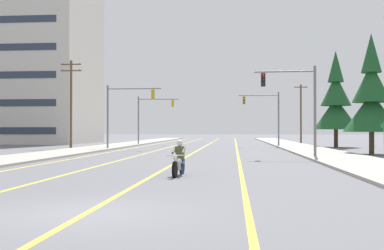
% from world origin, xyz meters
% --- Properties ---
extents(ground_plane, '(400.00, 400.00, 0.00)m').
position_xyz_m(ground_plane, '(0.00, 0.00, 0.00)').
color(ground_plane, '#5B5B60').
extents(lane_stripe_center, '(0.16, 100.00, 0.01)m').
position_xyz_m(lane_stripe_center, '(0.07, 45.00, 0.00)').
color(lane_stripe_center, yellow).
rests_on(lane_stripe_center, ground).
extents(lane_stripe_left, '(0.16, 100.00, 0.01)m').
position_xyz_m(lane_stripe_left, '(-3.64, 45.00, 0.00)').
color(lane_stripe_left, yellow).
rests_on(lane_stripe_left, ground).
extents(lane_stripe_right, '(0.16, 100.00, 0.01)m').
position_xyz_m(lane_stripe_right, '(3.69, 45.00, 0.00)').
color(lane_stripe_right, yellow).
rests_on(lane_stripe_right, ground).
extents(lane_stripe_far_left, '(0.16, 100.00, 0.01)m').
position_xyz_m(lane_stripe_far_left, '(-7.09, 45.00, 0.00)').
color(lane_stripe_far_left, yellow).
rests_on(lane_stripe_far_left, ground).
extents(sidewalk_kerb_right, '(4.40, 110.00, 0.14)m').
position_xyz_m(sidewalk_kerb_right, '(10.29, 40.00, 0.07)').
color(sidewalk_kerb_right, '#9E998E').
rests_on(sidewalk_kerb_right, ground).
extents(sidewalk_kerb_left, '(4.40, 110.00, 0.14)m').
position_xyz_m(sidewalk_kerb_left, '(-10.29, 40.00, 0.07)').
color(sidewalk_kerb_left, '#9E998E').
rests_on(sidewalk_kerb_left, ground).
extents(motorcycle_with_rider, '(0.70, 2.19, 1.46)m').
position_xyz_m(motorcycle_with_rider, '(1.13, 8.70, 0.59)').
color(motorcycle_with_rider, black).
rests_on(motorcycle_with_rider, ground).
extents(traffic_signal_near_right, '(4.15, 0.37, 6.20)m').
position_xyz_m(traffic_signal_near_right, '(7.68, 21.72, 4.05)').
color(traffic_signal_near_right, slate).
rests_on(traffic_signal_near_right, ground).
extents(traffic_signal_near_left, '(5.32, 0.37, 6.20)m').
position_xyz_m(traffic_signal_near_left, '(-7.22, 33.72, 4.12)').
color(traffic_signal_near_left, slate).
rests_on(traffic_signal_near_left, ground).
extents(traffic_signal_mid_right, '(4.68, 0.41, 6.20)m').
position_xyz_m(traffic_signal_mid_right, '(7.14, 43.24, 4.09)').
color(traffic_signal_mid_right, slate).
rests_on(traffic_signal_mid_right, ground).
extents(traffic_signal_mid_left, '(5.32, 0.42, 6.20)m').
position_xyz_m(traffic_signal_mid_left, '(-7.30, 48.74, 4.12)').
color(traffic_signal_mid_left, slate).
rests_on(traffic_signal_mid_left, ground).
extents(utility_pole_left_near, '(2.19, 0.26, 9.09)m').
position_xyz_m(utility_pole_left_near, '(-13.41, 36.55, 4.91)').
color(utility_pole_left_near, brown).
rests_on(utility_pole_left_near, ground).
extents(utility_pole_right_far, '(1.89, 0.26, 8.65)m').
position_xyz_m(utility_pole_right_far, '(13.30, 59.66, 4.51)').
color(utility_pole_right_far, brown).
rests_on(utility_pole_right_far, ground).
extents(conifer_tree_right_verge_near, '(4.24, 4.24, 9.34)m').
position_xyz_m(conifer_tree_right_verge_near, '(13.94, 26.60, 4.28)').
color(conifer_tree_right_verge_near, '#4C3828').
rests_on(conifer_tree_right_verge_near, ground).
extents(conifer_tree_right_verge_far, '(4.80, 4.80, 10.57)m').
position_xyz_m(conifer_tree_right_verge_far, '(14.49, 41.65, 4.84)').
color(conifer_tree_right_verge_far, '#423023').
rests_on(conifer_tree_right_verge_far, ground).
extents(apartment_building_far_left_block, '(21.73, 16.23, 29.20)m').
position_xyz_m(apartment_building_far_left_block, '(-28.25, 55.28, 14.60)').
color(apartment_building_far_left_block, beige).
rests_on(apartment_building_far_left_block, ground).
extents(street_sign, '(0.44, 0.07, 2.40)m').
position_xyz_m(street_sign, '(13.07, 20.84, 1.50)').
color(street_sign, gray).
rests_on(street_sign, ground).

